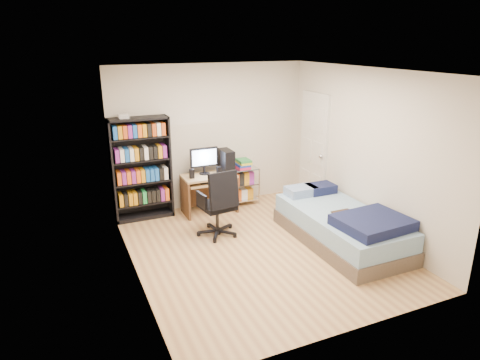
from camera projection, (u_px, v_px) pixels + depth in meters
name	position (u px, v px, depth m)	size (l,w,h in m)	color
room	(261.00, 166.00, 5.76)	(3.58, 4.08, 2.58)	tan
media_shelf	(141.00, 168.00, 6.98)	(0.96, 0.32, 1.77)	black
computer_desk	(213.00, 177.00, 7.36)	(0.90, 0.52, 1.13)	tan
office_chair	(219.00, 215.00, 6.49)	(0.70, 0.70, 1.06)	black
wire_cart	(243.00, 175.00, 7.70)	(0.53, 0.38, 0.84)	silver
bed	(342.00, 226.00, 6.27)	(1.08, 2.16, 0.62)	brown
door	(314.00, 149.00, 7.67)	(0.12, 0.80, 2.00)	silver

